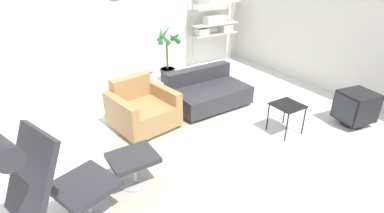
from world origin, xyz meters
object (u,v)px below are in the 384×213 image
object	(u,v)px
crt_television	(356,108)
shelf_unit	(214,21)
side_table	(287,108)
potted_plant	(168,59)
ottoman	(133,162)
armchair_red	(142,110)
couch_low	(207,93)
lounge_chair	(45,176)

from	to	relation	value
crt_television	shelf_unit	world-z (taller)	shelf_unit
side_table	potted_plant	size ratio (longest dim) A/B	0.39
side_table	shelf_unit	bearing A→B (deg)	73.33
crt_television	potted_plant	bearing A→B (deg)	35.69
ottoman	potted_plant	bearing A→B (deg)	54.62
armchair_red	crt_television	xyz separation A→B (m)	(2.81, -1.71, 0.02)
ottoman	couch_low	distance (m)	2.28
side_table	potted_plant	bearing A→B (deg)	99.75
armchair_red	side_table	xyz separation A→B (m)	(1.73, -1.29, 0.13)
ottoman	armchair_red	bearing A→B (deg)	61.97
lounge_chair	side_table	distance (m)	3.25
side_table	couch_low	bearing A→B (deg)	107.76
crt_television	side_table	bearing A→B (deg)	78.63
couch_low	side_table	size ratio (longest dim) A/B	2.93
crt_television	couch_low	bearing A→B (deg)	49.83
armchair_red	shelf_unit	world-z (taller)	shelf_unit
ottoman	side_table	bearing A→B (deg)	-3.31
potted_plant	shelf_unit	bearing A→B (deg)	14.52
ottoman	couch_low	xyz separation A→B (m)	(1.90, 1.25, -0.07)
potted_plant	shelf_unit	size ratio (longest dim) A/B	0.67
lounge_chair	shelf_unit	size ratio (longest dim) A/B	0.71
lounge_chair	shelf_unit	distance (m)	5.33
lounge_chair	side_table	xyz separation A→B (m)	(3.23, 0.18, -0.31)
couch_low	potted_plant	size ratio (longest dim) A/B	1.15
lounge_chair	crt_television	xyz separation A→B (m)	(4.31, -0.24, -0.42)
lounge_chair	crt_television	world-z (taller)	lounge_chair
ottoman	shelf_unit	distance (m)	4.51
lounge_chair	shelf_unit	xyz separation A→B (m)	(4.17, 3.31, 0.33)
ottoman	side_table	world-z (taller)	side_table
potted_plant	ottoman	bearing A→B (deg)	-125.38
ottoman	armchair_red	size ratio (longest dim) A/B	0.53
side_table	shelf_unit	xyz separation A→B (m)	(0.94, 3.13, 0.64)
side_table	crt_television	xyz separation A→B (m)	(1.08, -0.41, -0.11)
shelf_unit	couch_low	bearing A→B (deg)	-128.43
couch_low	crt_television	size ratio (longest dim) A/B	2.32
shelf_unit	ottoman	bearing A→B (deg)	-137.60
lounge_chair	potted_plant	size ratio (longest dim) A/B	1.07
ottoman	side_table	distance (m)	2.35
potted_plant	shelf_unit	xyz separation A→B (m)	(1.41, 0.37, 0.56)
side_table	crt_television	distance (m)	1.16
ottoman	potted_plant	distance (m)	3.23
side_table	lounge_chair	bearing A→B (deg)	-176.86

